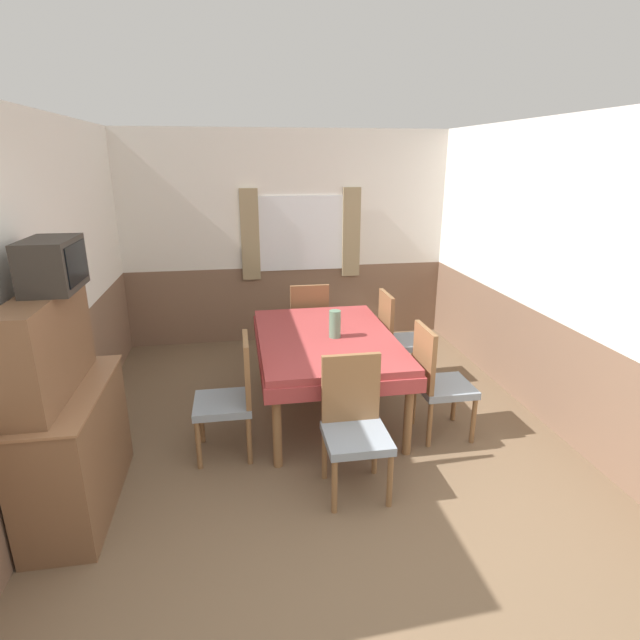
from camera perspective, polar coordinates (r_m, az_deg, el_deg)
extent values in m
plane|color=brown|center=(3.02, 6.91, -30.66)|extent=(16.00, 16.00, 0.00)
cube|color=white|center=(6.25, -3.75, 13.53)|extent=(4.40, 0.05, 1.65)
cube|color=brown|center=(6.48, -3.52, 1.99)|extent=(4.40, 0.05, 0.95)
cube|color=white|center=(6.28, -2.15, 9.85)|extent=(1.13, 0.01, 0.91)
cube|color=#998460|center=(6.21, -8.00, 9.60)|extent=(0.22, 0.03, 1.11)
cube|color=#998460|center=(6.37, 3.60, 9.95)|extent=(0.22, 0.03, 1.11)
cube|color=white|center=(4.29, -28.73, 9.32)|extent=(0.05, 4.67, 1.65)
cube|color=brown|center=(4.63, -26.31, -6.71)|extent=(0.05, 4.67, 0.95)
cube|color=white|center=(4.86, 24.21, 10.72)|extent=(0.05, 4.67, 1.65)
cube|color=brown|center=(5.15, 22.37, -3.70)|extent=(0.05, 4.67, 0.95)
cube|color=#9E3838|center=(4.46, 0.69, -2.16)|extent=(1.19, 1.75, 0.06)
cube|color=#9E3838|center=(4.49, 0.69, -3.24)|extent=(1.22, 1.78, 0.12)
cylinder|color=brown|center=(3.84, -4.94, -11.95)|extent=(0.07, 0.07, 0.69)
cylinder|color=brown|center=(4.04, 10.06, -10.61)|extent=(0.07, 0.07, 0.69)
cylinder|color=brown|center=(5.28, -6.39, -3.37)|extent=(0.07, 0.07, 0.69)
cylinder|color=brown|center=(5.42, 4.57, -2.72)|extent=(0.07, 0.07, 0.69)
cylinder|color=brown|center=(4.68, 15.08, -8.79)|extent=(0.04, 0.04, 0.40)
cylinder|color=brown|center=(4.38, 17.12, -10.94)|extent=(0.04, 0.04, 0.40)
cylinder|color=brown|center=(4.54, 10.65, -9.30)|extent=(0.04, 0.04, 0.40)
cylinder|color=brown|center=(4.23, 12.41, -11.59)|extent=(0.04, 0.04, 0.40)
cube|color=gray|center=(4.35, 14.05, -7.43)|extent=(0.44, 0.44, 0.06)
cube|color=brown|center=(4.17, 11.81, -4.17)|extent=(0.04, 0.42, 0.51)
cylinder|color=brown|center=(3.55, 7.99, -17.71)|extent=(0.04, 0.04, 0.40)
cylinder|color=brown|center=(3.47, 1.66, -18.47)|extent=(0.04, 0.04, 0.40)
cylinder|color=brown|center=(3.85, 6.27, -14.49)|extent=(0.04, 0.04, 0.40)
cylinder|color=brown|center=(3.78, 0.51, -15.09)|extent=(0.04, 0.04, 0.40)
cube|color=gray|center=(3.53, 4.20, -13.29)|extent=(0.44, 0.44, 0.06)
cube|color=brown|center=(3.56, 3.54, -7.74)|extent=(0.42, 0.04, 0.51)
cylinder|color=brown|center=(5.90, -3.52, -2.43)|extent=(0.04, 0.04, 0.40)
cylinder|color=brown|center=(5.95, 0.12, -2.23)|extent=(0.04, 0.04, 0.40)
cylinder|color=brown|center=(5.55, -3.10, -3.79)|extent=(0.04, 0.04, 0.40)
cylinder|color=brown|center=(5.60, 0.77, -3.56)|extent=(0.04, 0.04, 0.40)
cube|color=gray|center=(5.67, -1.45, -0.80)|extent=(0.44, 0.44, 0.06)
cube|color=brown|center=(5.39, -1.18, 1.38)|extent=(0.42, 0.04, 0.51)
cylinder|color=brown|center=(3.99, -13.71, -13.71)|extent=(0.04, 0.04, 0.40)
cylinder|color=brown|center=(4.31, -13.39, -11.07)|extent=(0.04, 0.04, 0.40)
cylinder|color=brown|center=(3.97, -8.09, -13.48)|extent=(0.04, 0.04, 0.40)
cylinder|color=brown|center=(4.30, -8.25, -10.85)|extent=(0.04, 0.04, 0.40)
cube|color=gray|center=(4.03, -11.06, -9.39)|extent=(0.44, 0.44, 0.06)
cube|color=brown|center=(3.90, -8.36, -5.54)|extent=(0.04, 0.42, 0.51)
cylinder|color=brown|center=(5.58, 10.61, -3.96)|extent=(0.04, 0.04, 0.40)
cylinder|color=brown|center=(5.26, 12.00, -5.48)|extent=(0.04, 0.04, 0.40)
cylinder|color=brown|center=(5.47, 6.85, -4.25)|extent=(0.04, 0.04, 0.40)
cylinder|color=brown|center=(5.14, 8.03, -5.83)|extent=(0.04, 0.04, 0.40)
cube|color=gray|center=(5.27, 9.50, -2.54)|extent=(0.44, 0.44, 0.06)
cube|color=brown|center=(5.12, 7.55, 0.29)|extent=(0.04, 0.42, 0.51)
cube|color=brown|center=(3.77, -26.19, -13.15)|extent=(0.44, 1.14, 0.86)
cube|color=#8C5F3F|center=(3.58, -27.12, -7.33)|extent=(0.46, 1.16, 0.02)
cube|color=brown|center=(3.49, -28.74, -2.48)|extent=(0.24, 1.03, 0.64)
cube|color=#2D2823|center=(3.43, -28.32, 5.58)|extent=(0.28, 0.46, 0.31)
cube|color=black|center=(3.39, -26.03, 5.88)|extent=(0.01, 0.38, 0.24)
cylinder|color=slate|center=(4.38, 1.71, -0.45)|extent=(0.10, 0.10, 0.24)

